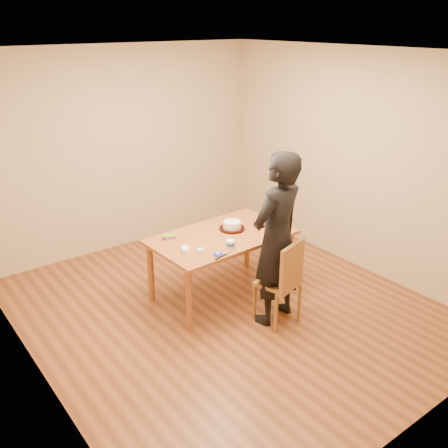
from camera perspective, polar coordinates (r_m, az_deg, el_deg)
room_shell at (r=5.29m, az=-1.94°, el=4.49°), size 4.00×4.50×2.70m
dining_table at (r=5.55m, az=-0.31°, el=-1.46°), size 1.59×0.98×0.04m
dining_chair at (r=5.23m, az=6.16°, el=-6.60°), size 0.48×0.48×0.04m
cake_plate at (r=5.69m, az=0.93°, el=-0.51°), size 0.29×0.29×0.02m
cake at (r=5.67m, az=0.93°, el=-0.11°), size 0.21×0.21×0.07m
frosting_dome at (r=5.66m, az=0.93°, el=0.32°), size 0.20×0.20×0.03m
frosting_tub at (r=5.23m, az=0.73°, el=-2.31°), size 0.09×0.09×0.08m
frosting_lid at (r=5.09m, az=-0.69°, el=-3.49°), size 0.11×0.11×0.01m
frosting_dollop at (r=5.08m, az=-0.69°, el=-3.36°), size 0.04×0.04×0.02m
ramekin_green at (r=5.14m, az=-2.66°, el=-3.06°), size 0.07×0.07×0.04m
ramekin_yellow at (r=5.20m, az=-4.47°, el=-2.78°), size 0.08×0.08×0.04m
ramekin_multi at (r=5.15m, az=-4.46°, el=-3.06°), size 0.08×0.08×0.04m
candy_box_pink at (r=5.49m, az=-6.23°, el=-1.56°), size 0.14×0.09×0.02m
candy_box_green at (r=5.48m, az=-6.30°, el=-1.36°), size 0.15×0.11×0.02m
spatula at (r=5.04m, az=-0.35°, el=-3.77°), size 0.18×0.05×0.01m
person at (r=5.05m, az=6.03°, el=-1.78°), size 0.74×0.56×1.83m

